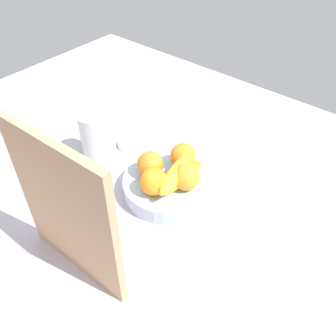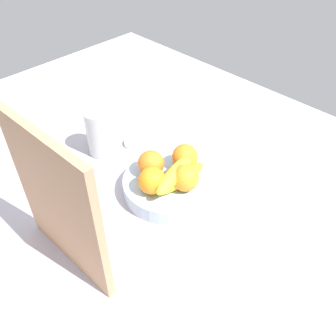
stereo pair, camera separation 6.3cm
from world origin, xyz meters
The scene contains 10 objects.
ground_plane centered at (0.00, 0.00, -1.50)cm, with size 180.00×140.00×3.00cm, color #B2ABB8.
fruit_bowl centered at (-3.98, -2.14, 2.31)cm, with size 24.52×24.52×4.62cm, color #AAC5E0.
orange_front_left centered at (0.87, -0.58, 8.21)cm, with size 7.19×7.19×7.19cm, color orange.
orange_front_right centered at (-4.17, 3.82, 8.21)cm, with size 7.19×7.19×7.19cm, color orange.
orange_center centered at (-9.47, -2.89, 8.21)cm, with size 7.19×7.19×7.19cm, color orange.
orange_back_left centered at (-3.70, -8.96, 8.21)cm, with size 7.19×7.19×7.19cm, color orange.
banana_bunch centered at (-7.32, -2.41, 7.72)cm, with size 7.98×18.90×6.20cm.
cutting_board centered at (-3.66, 28.83, 18.00)cm, with size 28.00×1.80×36.00cm, color tan.
thermos_tumbler centered at (22.86, 0.19, 7.38)cm, with size 7.83×7.83×14.77cm, color #B4BCBE.
jar_lid centered at (18.42, -10.00, 0.73)cm, with size 7.36×7.36×1.47cm, color white.
Camera 2 is at (-54.57, 48.89, 72.40)cm, focal length 39.23 mm.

